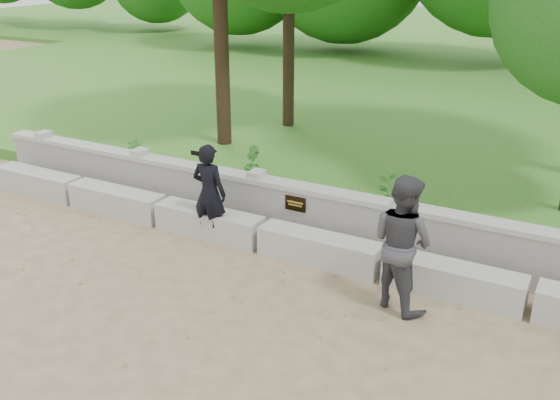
{
  "coord_description": "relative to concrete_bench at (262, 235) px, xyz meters",
  "views": [
    {
      "loc": [
        4.53,
        -5.73,
        4.36
      ],
      "look_at": [
        0.3,
        1.95,
        0.86
      ],
      "focal_mm": 40.0,
      "sensor_mm": 36.0,
      "label": 1
    }
  ],
  "objects": [
    {
      "name": "shrub_b",
      "position": [
        -1.43,
        2.07,
        0.36
      ],
      "size": [
        0.46,
        0.47,
        0.67
      ],
      "primitive_type": "imported",
      "rotation": [
        0.0,
        0.0,
        2.21
      ],
      "color": "#336F26",
      "rests_on": "lawn"
    },
    {
      "name": "concrete_bench",
      "position": [
        0.0,
        0.0,
        0.0
      ],
      "size": [
        11.9,
        0.45,
        0.45
      ],
      "color": "beige",
      "rests_on": "ground"
    },
    {
      "name": "visitor_left",
      "position": [
        2.43,
        -0.59,
        0.69
      ],
      "size": [
        1.09,
        0.99,
        1.82
      ],
      "color": "#3E3F43",
      "rests_on": "ground"
    },
    {
      "name": "lawn",
      "position": [
        -0.0,
        12.1,
        -0.1
      ],
      "size": [
        40.0,
        22.0,
        0.25
      ],
      "primitive_type": "cube",
      "color": "#35691C",
      "rests_on": "ground"
    },
    {
      "name": "parapet_wall",
      "position": [
        0.0,
        0.7,
        0.24
      ],
      "size": [
        12.5,
        0.35,
        0.9
      ],
      "color": "#B4B2AA",
      "rests_on": "ground"
    },
    {
      "name": "man_main",
      "position": [
        -0.9,
        -0.1,
        0.58
      ],
      "size": [
        0.6,
        0.53,
        1.61
      ],
      "color": "black",
      "rests_on": "ground"
    },
    {
      "name": "shrub_a",
      "position": [
        -3.85,
        1.52,
        0.35
      ],
      "size": [
        0.39,
        0.31,
        0.65
      ],
      "primitive_type": "imported",
      "rotation": [
        0.0,
        0.0,
        0.27
      ],
      "color": "#336F26",
      "rests_on": "lawn"
    },
    {
      "name": "shrub_c",
      "position": [
        1.57,
        1.72,
        0.35
      ],
      "size": [
        0.76,
        0.75,
        0.64
      ],
      "primitive_type": "imported",
      "rotation": [
        0.0,
        0.0,
        3.8
      ],
      "color": "#336F26",
      "rests_on": "lawn"
    },
    {
      "name": "ground",
      "position": [
        -0.0,
        -1.9,
        -0.22
      ],
      "size": [
        80.0,
        80.0,
        0.0
      ],
      "primitive_type": "plane",
      "color": "tan",
      "rests_on": "ground"
    }
  ]
}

